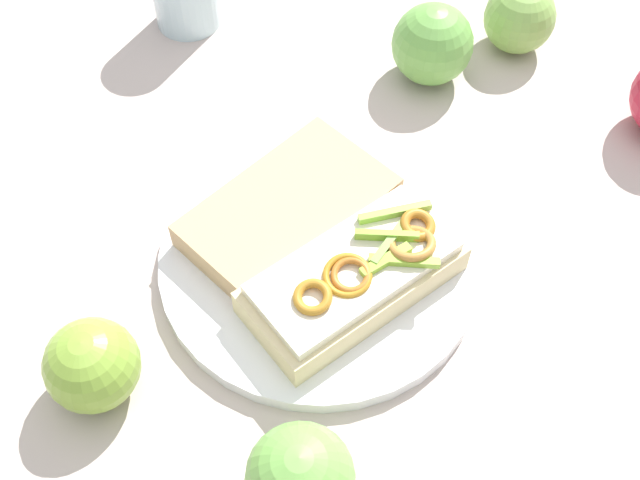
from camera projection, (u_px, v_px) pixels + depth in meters
ground_plane at (320, 264)px, 0.65m from camera, size 2.00×2.00×0.00m
plate at (320, 259)px, 0.64m from camera, size 0.26×0.26×0.01m
sandwich at (355, 276)px, 0.60m from camera, size 0.19×0.15×0.05m
bread_slice_side at (289, 212)px, 0.65m from camera, size 0.20×0.18×0.03m
apple_0 at (92, 365)px, 0.56m from camera, size 0.08×0.08×0.07m
apple_3 at (520, 18)px, 0.77m from camera, size 0.09×0.09×0.07m
apple_4 at (432, 44)px, 0.75m from camera, size 0.11×0.11×0.08m
apple_5 at (300, 477)px, 0.51m from camera, size 0.09×0.09×0.07m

